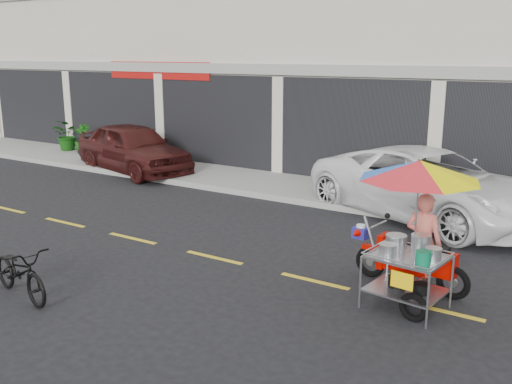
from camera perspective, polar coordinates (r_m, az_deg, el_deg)
The scene contains 9 objects.
ground at distance 9.27m, azimuth 5.89°, elevation -8.87°, with size 90.00×90.00×0.00m, color black.
sidewalk at distance 14.15m, azimuth 16.03°, elevation -1.04°, with size 45.00×3.00×0.15m, color gray.
centerline at distance 9.27m, azimuth 5.89°, elevation -8.85°, with size 42.00×0.10×0.01m, color gold.
maroon_sedan at distance 17.70m, azimuth -12.18°, elevation 4.33°, with size 1.78×4.41×1.50m, color #3D1412.
white_pickup at distance 12.97m, azimuth 16.88°, elevation 0.71°, with size 2.52×5.46×1.52m, color white.
plant_tall at distance 21.55m, azimuth -18.29°, elevation 5.44°, with size 0.99×0.85×1.10m, color #10410C.
plant_short at distance 20.74m, azimuth -16.92°, elevation 5.12°, with size 0.57×0.57×1.01m, color #10410C.
near_bicycle at distance 9.19m, azimuth -22.52°, elevation -7.37°, with size 0.54×1.55×0.81m, color black.
food_vendor_rig at distance 8.41m, azimuth 15.89°, elevation -1.76°, with size 2.18×1.93×2.20m.
Camera 1 is at (3.80, -7.67, 3.55)m, focal length 40.00 mm.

